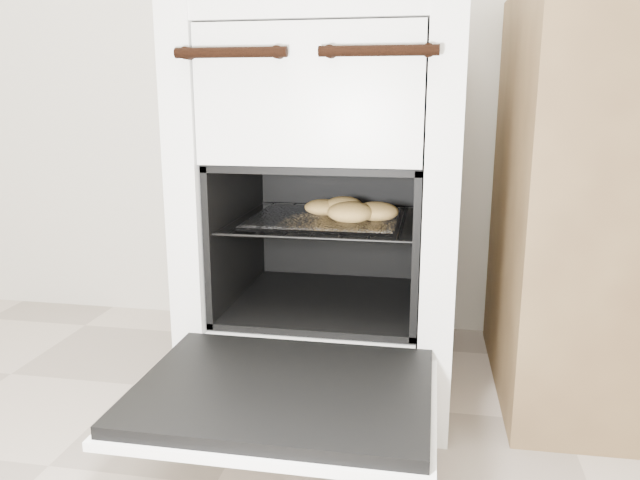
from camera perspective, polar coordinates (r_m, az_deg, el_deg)
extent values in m
cube|color=white|center=(1.49, 1.06, 3.47)|extent=(0.57, 0.61, 0.88)
cylinder|color=black|center=(1.19, -8.20, 16.62)|extent=(0.21, 0.02, 0.02)
cylinder|color=black|center=(1.13, 5.35, 16.86)|extent=(0.21, 0.02, 0.02)
cube|color=black|center=(1.10, -3.33, -13.49)|extent=(0.50, 0.38, 0.02)
cube|color=white|center=(1.10, -3.32, -14.28)|extent=(0.52, 0.40, 0.02)
cylinder|color=black|center=(1.47, -7.37, 2.14)|extent=(0.01, 0.40, 0.01)
cylinder|color=black|center=(1.40, 8.87, 1.55)|extent=(0.01, 0.40, 0.01)
cylinder|color=black|center=(1.24, -0.96, 0.16)|extent=(0.41, 0.01, 0.01)
cylinder|color=black|center=(1.61, 1.72, 3.18)|extent=(0.41, 0.01, 0.01)
cylinder|color=black|center=(1.46, -6.12, 2.10)|extent=(0.01, 0.38, 0.01)
cylinder|color=black|center=(1.44, -3.94, 2.02)|extent=(0.01, 0.38, 0.01)
cylinder|color=black|center=(1.43, -1.71, 1.95)|extent=(0.01, 0.38, 0.01)
cylinder|color=black|center=(1.42, 0.56, 1.87)|extent=(0.01, 0.38, 0.01)
cylinder|color=black|center=(1.41, 2.85, 1.78)|extent=(0.01, 0.38, 0.01)
cylinder|color=black|center=(1.41, 5.17, 1.69)|extent=(0.01, 0.38, 0.01)
cylinder|color=black|center=(1.40, 7.50, 1.60)|extent=(0.01, 0.38, 0.01)
cube|color=white|center=(1.40, 0.42, 1.95)|extent=(0.32, 0.29, 0.01)
ellipsoid|color=tan|center=(1.43, 0.32, 3.02)|extent=(0.10, 0.10, 0.04)
ellipsoid|color=tan|center=(1.42, 2.20, 3.12)|extent=(0.13, 0.13, 0.04)
ellipsoid|color=tan|center=(1.34, 2.81, 2.57)|extent=(0.14, 0.14, 0.04)
ellipsoid|color=tan|center=(1.37, 5.19, 2.64)|extent=(0.14, 0.14, 0.04)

